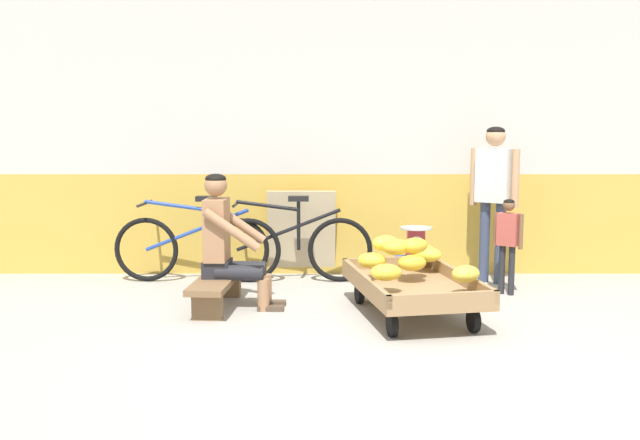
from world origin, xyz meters
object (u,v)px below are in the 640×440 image
plastic_crate (413,273)px  bicycle_far_left (286,247)px  weighing_scale (414,242)px  customer_child (506,236)px  banana_cart (410,287)px  sign_board (300,233)px  shopping_bag (453,283)px  bicycle_near_left (195,247)px  customer_adult (492,186)px  low_bench (216,285)px  vendor_seated (225,242)px

plastic_crate → bicycle_far_left: (-1.22, 0.32, 0.20)m
plastic_crate → bicycle_far_left: bicycle_far_left is taller
weighing_scale → customer_child: customer_child is taller
banana_cart → weighing_scale: (0.16, 0.98, 0.21)m
banana_cart → plastic_crate: 1.00m
sign_board → shopping_bag: 1.73m
bicycle_near_left → sign_board: 1.08m
customer_adult → low_bench: bearing=-159.2°
weighing_scale → bicycle_near_left: bearing=171.5°
low_bench → customer_child: bearing=10.5°
banana_cart → plastic_crate: size_ratio=4.36×
bicycle_far_left → customer_adult: 2.10m
bicycle_far_left → plastic_crate: bearing=-14.7°
weighing_scale → sign_board: bearing=149.5°
sign_board → shopping_bag: bearing=-33.8°
shopping_bag → bicycle_near_left: bearing=165.8°
customer_adult → customer_child: size_ratio=1.74×
bicycle_far_left → customer_child: bearing=-14.7°
plastic_crate → bicycle_near_left: bicycle_near_left is taller
banana_cart → low_bench: size_ratio=1.40×
low_bench → vendor_seated: (0.09, -0.00, 0.37)m
bicycle_far_left → vendor_seated: bearing=-114.6°
customer_adult → vendor_seated: bearing=-158.4°
vendor_seated → customer_child: size_ratio=1.30×
sign_board → customer_adult: bearing=-10.8°
banana_cart → sign_board: 1.89m
banana_cart → bicycle_near_left: 2.36m
banana_cart → sign_board: size_ratio=1.77×
weighing_scale → customer_child: (0.81, -0.21, 0.09)m
plastic_crate → customer_child: bearing=-14.8°
bicycle_near_left → sign_board: (1.03, 0.33, 0.09)m
vendor_seated → plastic_crate: size_ratio=3.17×
vendor_seated → bicycle_far_left: (0.47, 1.02, -0.21)m
bicycle_near_left → weighing_scale: bearing=-8.5°
weighing_scale → sign_board: 1.27m
plastic_crate → shopping_bag: plastic_crate is taller
banana_cart → customer_child: bearing=38.6°
banana_cart → shopping_bag: banana_cart is taller
weighing_scale → customer_child: size_ratio=0.34×
sign_board → vendor_seated: bearing=-113.8°
sign_board → banana_cart: bearing=-60.1°
banana_cart → weighing_scale: 1.02m
weighing_scale → customer_child: bearing=-14.7°
vendor_seated → customer_adult: size_ratio=0.75×
banana_cart → bicycle_near_left: bearing=146.5°
vendor_seated → banana_cart: bearing=-10.6°
sign_board → customer_child: sign_board is taller
bicycle_near_left → shopping_bag: 2.53m
banana_cart → plastic_crate: banana_cart is taller
banana_cart → plastic_crate: bearing=80.9°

